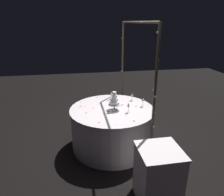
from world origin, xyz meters
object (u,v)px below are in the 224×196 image
Objects in this scene: wine_glass_0 at (111,94)px; wine_glass_1 at (143,100)px; decorative_arch at (135,70)px; wine_glass_3 at (128,105)px; tiered_cake at (114,101)px; side_table at (158,176)px; wine_glass_2 at (132,95)px; cake_knife at (113,102)px; main_table at (112,127)px.

wine_glass_0 is 0.68m from wine_glass_1.
wine_glass_3 is at bearing -35.48° from decorative_arch.
tiered_cake reaches higher than wine_glass_3.
decorative_arch is at bearing -87.80° from wine_glass_1.
wine_glass_0 is (-1.84, -0.27, 0.48)m from side_table.
wine_glass_1 reaches higher than wine_glass_0.
wine_glass_2 is at bearing 132.66° from tiered_cake.
cake_knife is (-0.30, -0.31, -0.67)m from decorative_arch.
wine_glass_1 is (-1.37, 0.23, 0.49)m from side_table.
decorative_arch is 0.61m from wine_glass_3.
main_table is at bearing -152.33° from tiered_cake.
decorative_arch is at bearing 90.15° from main_table.
main_table is 0.49m from cake_knife.
decorative_arch is 2.89× the size of side_table.
decorative_arch is 0.80m from cake_knife.
main_table is 0.75m from wine_glass_1.
side_table is 4.78× the size of wine_glass_1.
wine_glass_0 is (-0.48, -0.32, -0.57)m from decorative_arch.
tiered_cake reaches higher than side_table.
decorative_arch is 1.72m from side_table.
main_table is at bearing -165.98° from side_table.
cake_knife is at bearing -121.22° from wine_glass_1.
side_table is 1.76m from wine_glass_2.
wine_glass_2 is 0.90× the size of wine_glass_3.
side_table is at bearing -9.47° from wine_glass_1.
wine_glass_3 is (0.15, 0.21, -0.04)m from tiered_cake.
wine_glass_3 is (-1.15, -0.10, 0.49)m from side_table.
cake_knife is (-0.30, 0.08, 0.38)m from main_table.
wine_glass_2 is at bearing 158.60° from wine_glass_3.
wine_glass_3 reaches higher than wine_glass_2.
wine_glass_0 reaches higher than side_table.
wine_glass_2 is (-0.33, 0.06, -0.57)m from decorative_arch.
wine_glass_1 reaches higher than wine_glass_2.
main_table is 8.85× the size of wine_glass_3.
wine_glass_2 reaches higher than main_table.
tiered_cake is (0.06, -0.36, -0.51)m from decorative_arch.
side_table is at bearing 14.02° from main_table.
wine_glass_0 is at bearing -146.03° from decorative_arch.
main_table is 1.40m from side_table.
decorative_arch is 0.66m from wine_glass_2.
decorative_arch reaches higher than side_table.
wine_glass_2 is at bearing 94.03° from cake_knife.
decorative_arch is 0.58m from wine_glass_1.
decorative_arch reaches higher than main_table.
wine_glass_2 is at bearing 176.15° from side_table.
wine_glass_2 is 0.58m from wine_glass_3.
side_table is (1.36, 0.34, 0.01)m from main_table.
wine_glass_2 is (-0.39, 0.42, -0.05)m from tiered_cake.
main_table is at bearing -89.21° from wine_glass_1.
main_table is 6.61× the size of cake_knife.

